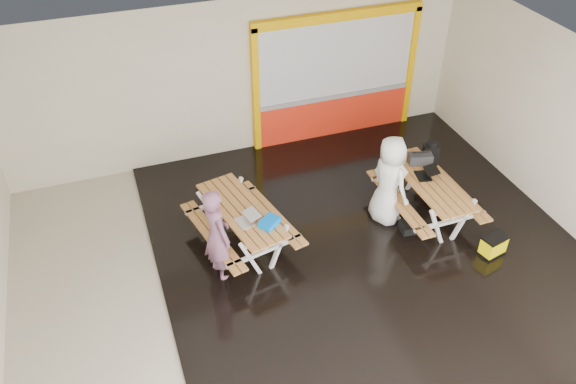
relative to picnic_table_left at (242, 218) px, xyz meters
name	(u,v)px	position (x,y,z in m)	size (l,w,h in m)	color
room	(307,187)	(0.89, -0.88, 1.09)	(10.02, 8.02, 3.52)	beige
deck	(368,248)	(2.14, -0.88, -0.63)	(7.50, 7.98, 0.05)	black
kiosk	(335,79)	(3.09, 3.05, 0.78)	(3.88, 0.16, 3.00)	red
picnic_table_left	(242,218)	(0.00, 0.00, 0.00)	(1.90, 2.43, 0.87)	#B3783A
picnic_table_right	(428,189)	(3.58, -0.36, 0.01)	(1.52, 2.20, 0.87)	#B3783A
person_left	(217,235)	(-0.58, -0.57, 0.25)	(0.66, 0.43, 1.81)	#794C66
person_right	(389,181)	(2.83, -0.17, 0.25)	(0.90, 0.59, 1.84)	white
laptop_left	(247,219)	(0.01, -0.36, 0.26)	(0.44, 0.42, 0.16)	silver
laptop_right	(426,174)	(3.58, -0.22, 0.26)	(0.46, 0.42, 0.17)	black
blue_pouch	(269,222)	(0.34, -0.57, 0.25)	(0.35, 0.25, 0.10)	blue
toolbox	(420,159)	(3.70, 0.21, 0.31)	(0.50, 0.34, 0.26)	black
backpack	(431,153)	(4.16, 0.55, 0.13)	(0.36, 0.28, 0.52)	black
dark_case	(412,227)	(3.12, -0.70, -0.53)	(0.43, 0.32, 0.16)	black
fluke_bag	(493,246)	(4.17, -1.77, -0.42)	(0.52, 0.40, 0.40)	black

